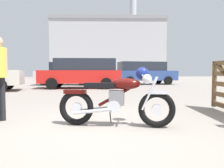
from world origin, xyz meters
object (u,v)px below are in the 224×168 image
vintage_motorcycle (119,99)px  dark_sedan_left (82,72)px  silver_sedan_mid (144,72)px  red_hatchback_near (65,74)px

vintage_motorcycle → dark_sedan_left: 9.12m
vintage_motorcycle → dark_sedan_left: size_ratio=0.43×
silver_sedan_mid → red_hatchback_near: size_ratio=1.13×
vintage_motorcycle → dark_sedan_left: dark_sedan_left is taller
red_hatchback_near → vintage_motorcycle: bearing=104.5°
silver_sedan_mid → dark_sedan_left: bearing=-149.4°
red_hatchback_near → dark_sedan_left: bearing=116.0°
vintage_motorcycle → silver_sedan_mid: (3.74, 12.51, 0.45)m
vintage_motorcycle → silver_sedan_mid: silver_sedan_mid is taller
dark_sedan_left → silver_sedan_mid: size_ratio=0.99×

